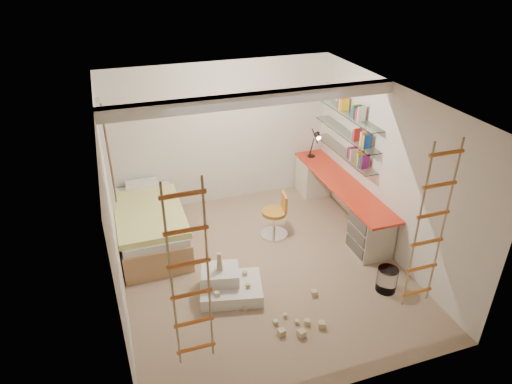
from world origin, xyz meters
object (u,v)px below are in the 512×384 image
object	(u,v)px
desk	(340,200)
swivel_chair	(275,221)
bed	(150,225)
play_platform	(228,285)

from	to	relation	value
desk	swivel_chair	bearing A→B (deg)	-175.09
desk	bed	size ratio (longest dim) A/B	1.40
play_platform	swivel_chair	bearing A→B (deg)	45.01
desk	swivel_chair	distance (m)	1.24
desk	bed	bearing A→B (deg)	173.51
desk	bed	world-z (taller)	desk
desk	bed	xyz separation A→B (m)	(-3.20, 0.36, -0.07)
desk	bed	distance (m)	3.22
bed	swivel_chair	size ratio (longest dim) A/B	2.57
bed	swivel_chair	xyz separation A→B (m)	(1.97, -0.47, -0.04)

